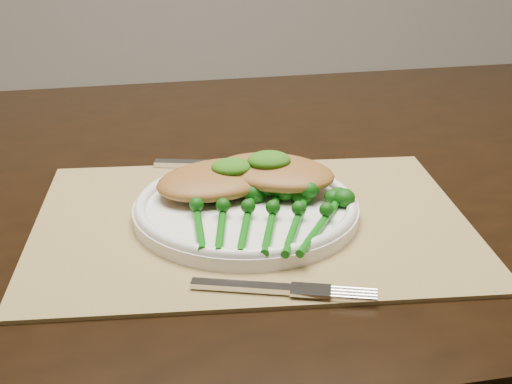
{
  "coord_description": "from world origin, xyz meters",
  "views": [
    {
      "loc": [
        0.01,
        -0.98,
        1.1
      ],
      "look_at": [
        0.1,
        -0.27,
        0.78
      ],
      "focal_mm": 50.0,
      "sensor_mm": 36.0,
      "label": 1
    }
  ],
  "objects": [
    {
      "name": "broccolini_bundle",
      "position": [
        0.1,
        -0.34,
        0.77
      ],
      "size": [
        0.18,
        0.19,
        0.04
      ],
      "rotation": [
        0.0,
        0.0,
        -0.22
      ],
      "color": "#0B5A0C",
      "rests_on": "dinner_plate"
    },
    {
      "name": "chicken_fillet_right",
      "position": [
        0.13,
        -0.24,
        0.79
      ],
      "size": [
        0.17,
        0.15,
        0.03
      ],
      "primitive_type": "ellipsoid",
      "rotation": [
        0.0,
        0.0,
        -0.51
      ],
      "color": "#96632B",
      "rests_on": "dinner_plate"
    },
    {
      "name": "dinner_plate",
      "position": [
        0.09,
        -0.28,
        0.77
      ],
      "size": [
        0.25,
        0.25,
        0.02
      ],
      "color": "white",
      "rests_on": "placemat"
    },
    {
      "name": "pesto_dollop_left",
      "position": [
        0.08,
        -0.25,
        0.8
      ],
      "size": [
        0.05,
        0.04,
        0.02
      ],
      "primitive_type": "ellipsoid",
      "color": "#1B4D0B",
      "rests_on": "chicken_fillet_left"
    },
    {
      "name": "fork",
      "position": [
        0.12,
        -0.44,
        0.76
      ],
      "size": [
        0.17,
        0.06,
        0.01
      ],
      "rotation": [
        0.0,
        0.0,
        -0.25
      ],
      "color": "silver",
      "rests_on": "placemat"
    },
    {
      "name": "chicken_fillet_left",
      "position": [
        0.06,
        -0.24,
        0.78
      ],
      "size": [
        0.17,
        0.15,
        0.03
      ],
      "primitive_type": "ellipsoid",
      "rotation": [
        0.0,
        0.0,
        0.39
      ],
      "color": "#96632B",
      "rests_on": "dinner_plate"
    },
    {
      "name": "pesto_dollop_right",
      "position": [
        0.12,
        -0.24,
        0.8
      ],
      "size": [
        0.05,
        0.04,
        0.02
      ],
      "primitive_type": "ellipsoid",
      "color": "#1B4D0B",
      "rests_on": "chicken_fillet_right"
    },
    {
      "name": "knife",
      "position": [
        0.07,
        -0.13,
        0.76
      ],
      "size": [
        0.21,
        0.05,
        0.01
      ],
      "rotation": [
        0.0,
        0.0,
        -0.19
      ],
      "color": "silver",
      "rests_on": "placemat"
    },
    {
      "name": "placemat",
      "position": [
        0.1,
        -0.29,
        0.75
      ],
      "size": [
        0.48,
        0.36,
        0.0
      ],
      "primitive_type": "cube",
      "rotation": [
        0.0,
        0.0,
        -0.03
      ],
      "color": "#99804E",
      "rests_on": "dining_table"
    }
  ]
}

